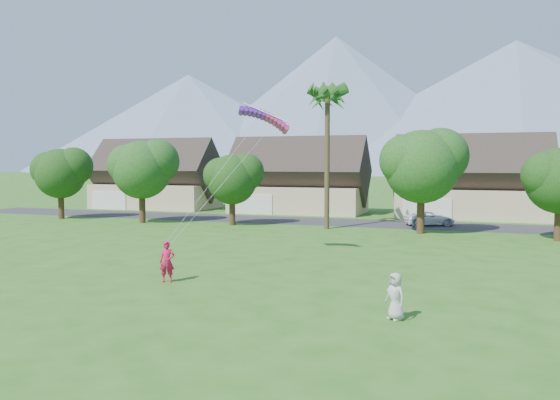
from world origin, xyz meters
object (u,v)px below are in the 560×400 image
at_px(kite_flyer, 167,262).
at_px(parked_car, 430,219).
at_px(watcher, 395,296).
at_px(parafoil_kite, 265,116).

relative_size(kite_flyer, parked_car, 0.44).
relative_size(watcher, parked_car, 0.39).
height_order(kite_flyer, parked_car, kite_flyer).
xyz_separation_m(watcher, parafoil_kite, (-9.10, 10.70, 7.70)).
distance_m(watcher, parked_car, 31.50).
height_order(kite_flyer, watcher, kite_flyer).
distance_m(parked_car, parafoil_kite, 23.78).
distance_m(watcher, parafoil_kite, 16.03).
bearing_deg(kite_flyer, parked_car, 51.19).
bearing_deg(kite_flyer, watcher, -32.68).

